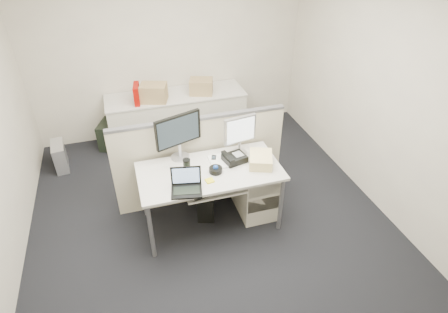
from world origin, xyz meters
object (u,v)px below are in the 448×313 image
object	(u,v)px
desk	(210,175)
laptop	(186,183)
monitor_main	(179,137)
desk_phone	(235,158)

from	to	relation	value
desk	laptop	size ratio (longest dim) A/B	5.06
laptop	monitor_main	bearing A→B (deg)	95.84
desk	laptop	distance (m)	0.45
desk	laptop	world-z (taller)	laptop
desk	monitor_main	world-z (taller)	monitor_main
desk	monitor_main	xyz separation A→B (m)	(-0.25, 0.32, 0.33)
monitor_main	laptop	world-z (taller)	monitor_main
monitor_main	desk_phone	xyz separation A→B (m)	(0.55, -0.24, -0.23)
laptop	desk_phone	bearing A→B (deg)	41.94
desk_phone	laptop	bearing A→B (deg)	-162.03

